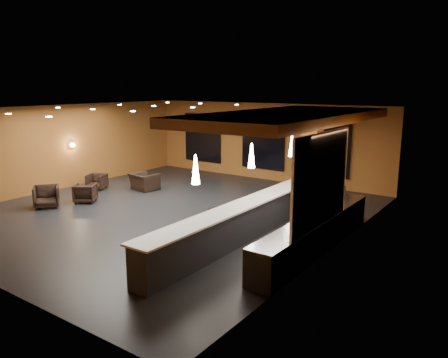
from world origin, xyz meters
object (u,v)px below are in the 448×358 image
Objects in this scene: prep_counter at (315,234)px; bar_stool_1 at (181,234)px; armchair_b at (85,193)px; bar_stool_3 at (248,206)px; bar_counter at (241,223)px; pendant_1 at (252,156)px; pendant_2 at (292,146)px; column at (311,157)px; armchair_c at (97,182)px; staff_a at (309,198)px; pendant_0 at (196,169)px; staff_b at (337,196)px; bar_stool_0 at (134,254)px; staff_c at (338,199)px; bar_stool_4 at (275,196)px; armchair_d at (144,182)px; armchair_a at (46,197)px; bar_stool_2 at (215,218)px.

prep_counter is 3.54m from bar_stool_1.
bar_stool_3 reaches higher than armchair_b.
pendant_1 is at bearing 90.00° from bar_counter.
pendant_2 is at bearing 79.16° from bar_stool_1.
column is 5.00× the size of pendant_1.
bar_counter is 1.79m from bar_stool_1.
bar_counter is 11.07× the size of armchair_c.
column is 2.07× the size of staff_a.
prep_counter is (2.00, 0.50, -0.07)m from bar_counter.
pendant_0 is at bearing -47.54° from armchair_c.
column is at bearing 176.63° from armchair_b.
staff_b is 2.20× the size of bar_stool_0.
column is 2.33× the size of staff_c.
bar_stool_3 is (0.07, 3.18, 0.04)m from bar_stool_1.
armchair_d is at bearing -174.59° from bar_stool_4.
staff_a is 0.97m from staff_c.
staff_a is at bearing 78.51° from pendant_0.
armchair_c is at bearing -169.90° from staff_c.
armchair_a is 1.11× the size of bar_stool_3.
armchair_c is (-10.31, 1.18, -0.10)m from prep_counter.
pendant_2 is 6.60m from bar_stool_0.
armchair_c is (-8.31, 1.68, -0.17)m from bar_counter.
bar_stool_4 is at bearing 89.06° from bar_stool_0.
column is at bearing 80.55° from bar_stool_2.
prep_counter is at bearing -79.70° from staff_c.
pendant_0 is 0.41× the size of staff_a.
column is 2.49m from staff_a.
bar_stool_1 is at bearing 90.56° from bar_stool_0.
column is 2.20× the size of staff_b.
pendant_2 is at bearing 138.38° from staff_a.
pendant_1 is 7.98m from armchair_a.
staff_c is 1.97× the size of bar_stool_4.
bar_counter is at bearing -121.59° from staff_a.
column reaches higher than bar_stool_3.
armchair_a is at bearing 173.58° from pendant_0.
armchair_c is at bearing -86.61° from armchair_b.
staff_c is at bearing -15.22° from armchair_c.
pendant_2 reaches higher than staff_b.
armchair_d is 5.90m from bar_stool_4.
armchair_c is (-1.31, 1.59, -0.02)m from armchair_b.
pendant_2 is at bearing -142.87° from staff_b.
pendant_1 is (0.00, -4.10, 0.60)m from column.
column is 7.01m from armchair_d.
pendant_0 is at bearing -82.01° from bar_stool_4.
armchair_a is 1.13× the size of bar_stool_4.
column is 1.94m from bar_stool_4.
bar_stool_2 is 3.48m from bar_stool_4.
pendant_0 is 2.13m from bar_stool_1.
bar_stool_3 is 1.71m from bar_stool_4.
pendant_1 is at bearing -90.00° from pendant_2.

